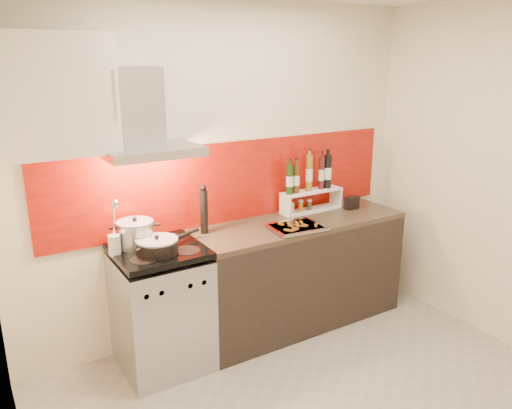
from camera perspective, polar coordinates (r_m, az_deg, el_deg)
back_wall at (r=3.93m, az=-3.45°, el=3.68°), size 3.40×0.02×2.60m
left_wall at (r=2.16m, az=-26.41°, el=-8.92°), size 0.02×2.80×2.60m
backsplash at (r=3.96m, az=-2.71°, el=2.60°), size 3.00×0.02×0.64m
range_stove at (r=3.69m, az=-10.72°, el=-11.70°), size 0.60×0.60×0.91m
counter at (r=4.21m, az=4.77°, el=-7.67°), size 1.80×0.60×0.90m
range_hood at (r=3.43m, az=-12.75°, el=8.97°), size 0.62×0.50×0.61m
upper_cabinet at (r=3.26m, az=-22.24°, el=11.49°), size 0.70×0.35×0.72m
stock_pot at (r=3.53m, az=-13.60°, el=-3.27°), size 0.25×0.25×0.22m
saute_pan at (r=3.40m, az=-11.14°, el=-4.64°), size 0.52×0.31×0.13m
utensil_jar at (r=3.43m, az=-15.87°, el=-3.74°), size 0.08×0.12×0.40m
pepper_mill at (r=3.71m, az=-5.98°, el=-0.62°), size 0.06×0.06×0.37m
step_shelf at (r=4.25m, az=6.26°, el=2.04°), size 0.56×0.15×0.49m
caddy_box at (r=4.40m, az=10.90°, el=0.23°), size 0.13×0.06×0.11m
baking_tray at (r=3.85m, az=4.66°, el=-2.56°), size 0.44×0.36×0.03m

